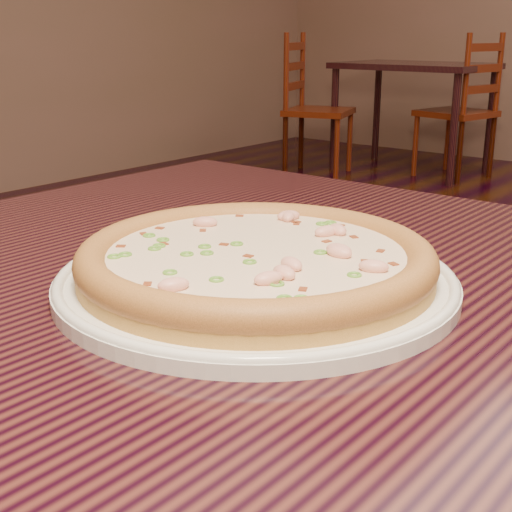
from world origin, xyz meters
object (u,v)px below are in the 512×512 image
Objects in this scene: plate at (256,279)px; chair_b at (463,113)px; bg_table_left at (414,77)px; pizza at (256,259)px; chair_a at (311,110)px; hero_table at (399,410)px.

chair_b reaches higher than plate.
plate reaches higher than bg_table_left.
pizza is at bearing 38.53° from plate.
bg_table_left is 1.05× the size of chair_b.
plate is 0.37× the size of chair_a.
chair_b is (-1.59, 4.15, -0.32)m from plate.
chair_b reaches higher than hero_table.
bg_table_left is at bearing 116.90° from hero_table.
pizza is at bearing -69.07° from chair_b.
chair_b is (-1.71, 4.10, -0.21)m from hero_table.
chair_a is at bearing 125.73° from hero_table.
chair_a is (-2.47, 3.65, -0.32)m from plate.
pizza reaches higher than plate.
pizza is 0.31× the size of bg_table_left.
hero_table is at bearing 22.62° from plate.
chair_a is (-2.47, 3.65, -0.34)m from pizza.
chair_b reaches higher than pizza.
plate is at bearing -157.38° from hero_table.
plate is (-0.12, -0.05, 0.11)m from hero_table.
chair_b is at bearing 112.60° from hero_table.
chair_a is at bearing 124.09° from pizza.
chair_b is at bearing -2.21° from bg_table_left.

